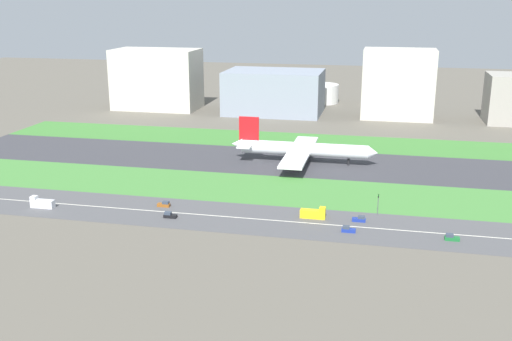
{
  "coord_description": "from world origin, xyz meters",
  "views": [
    {
      "loc": [
        57.08,
        -255.11,
        71.1
      ],
      "look_at": [
        9.2,
        -36.5,
        6.0
      ],
      "focal_mm": 42.04,
      "sensor_mm": 36.0,
      "label": 1
    }
  ],
  "objects_px": {
    "truck_2": "(314,214)",
    "fuel_tank_centre": "(321,93)",
    "airliner": "(300,149)",
    "office_tower": "(398,84)",
    "car_4": "(360,219)",
    "car_3": "(170,215)",
    "traffic_light": "(378,203)",
    "terminal_building": "(157,79)",
    "car_2": "(164,204)",
    "hangar_building": "(274,92)",
    "car_0": "(348,229)",
    "fuel_tank_east": "(376,95)",
    "car_1": "(451,238)",
    "fuel_tank_west": "(277,90)",
    "truck_1": "(42,203)"
  },
  "relations": [
    {
      "from": "traffic_light",
      "to": "car_4",
      "type": "bearing_deg",
      "value": -125.11
    },
    {
      "from": "car_2",
      "to": "office_tower",
      "type": "relative_size",
      "value": 0.1
    },
    {
      "from": "car_3",
      "to": "office_tower",
      "type": "height_order",
      "value": "office_tower"
    },
    {
      "from": "car_0",
      "to": "traffic_light",
      "type": "bearing_deg",
      "value": -115.83
    },
    {
      "from": "fuel_tank_west",
      "to": "fuel_tank_centre",
      "type": "height_order",
      "value": "fuel_tank_west"
    },
    {
      "from": "car_2",
      "to": "traffic_light",
      "type": "bearing_deg",
      "value": 6.21
    },
    {
      "from": "car_3",
      "to": "fuel_tank_centre",
      "type": "distance_m",
      "value": 238.25
    },
    {
      "from": "car_2",
      "to": "car_1",
      "type": "relative_size",
      "value": 1.0
    },
    {
      "from": "car_1",
      "to": "car_2",
      "type": "bearing_deg",
      "value": -5.96
    },
    {
      "from": "terminal_building",
      "to": "truck_1",
      "type": "bearing_deg",
      "value": -80.65
    },
    {
      "from": "car_0",
      "to": "truck_2",
      "type": "relative_size",
      "value": 0.52
    },
    {
      "from": "terminal_building",
      "to": "office_tower",
      "type": "distance_m",
      "value": 153.62
    },
    {
      "from": "airliner",
      "to": "truck_2",
      "type": "height_order",
      "value": "airliner"
    },
    {
      "from": "car_1",
      "to": "terminal_building",
      "type": "distance_m",
      "value": 256.38
    },
    {
      "from": "car_3",
      "to": "fuel_tank_centre",
      "type": "height_order",
      "value": "fuel_tank_centre"
    },
    {
      "from": "traffic_light",
      "to": "terminal_building",
      "type": "height_order",
      "value": "terminal_building"
    },
    {
      "from": "car_4",
      "to": "traffic_light",
      "type": "relative_size",
      "value": 0.61
    },
    {
      "from": "office_tower",
      "to": "fuel_tank_west",
      "type": "distance_m",
      "value": 94.31
    },
    {
      "from": "fuel_tank_east",
      "to": "office_tower",
      "type": "bearing_deg",
      "value": -73.53
    },
    {
      "from": "airliner",
      "to": "car_1",
      "type": "relative_size",
      "value": 14.77
    },
    {
      "from": "terminal_building",
      "to": "fuel_tank_centre",
      "type": "distance_m",
      "value": 112.7
    },
    {
      "from": "car_4",
      "to": "fuel_tank_west",
      "type": "xyz_separation_m",
      "value": [
        -69.19,
        227.0,
        7.03
      ]
    },
    {
      "from": "truck_2",
      "to": "fuel_tank_centre",
      "type": "relative_size",
      "value": 0.35
    },
    {
      "from": "car_0",
      "to": "fuel_tank_east",
      "type": "distance_m",
      "value": 237.09
    },
    {
      "from": "car_4",
      "to": "car_2",
      "type": "xyz_separation_m",
      "value": [
        -67.85,
        0.0,
        0.0
      ]
    },
    {
      "from": "truck_2",
      "to": "car_1",
      "type": "relative_size",
      "value": 1.91
    },
    {
      "from": "truck_1",
      "to": "fuel_tank_west",
      "type": "xyz_separation_m",
      "value": [
        40.12,
        237.0,
        6.28
      ]
    },
    {
      "from": "truck_2",
      "to": "office_tower",
      "type": "relative_size",
      "value": 0.2
    },
    {
      "from": "car_4",
      "to": "car_3",
      "type": "bearing_deg",
      "value": -170.86
    },
    {
      "from": "car_3",
      "to": "airliner",
      "type": "bearing_deg",
      "value": -112.65
    },
    {
      "from": "terminal_building",
      "to": "fuel_tank_east",
      "type": "height_order",
      "value": "terminal_building"
    },
    {
      "from": "car_2",
      "to": "fuel_tank_west",
      "type": "xyz_separation_m",
      "value": [
        -1.34,
        227.0,
        7.03
      ]
    },
    {
      "from": "car_2",
      "to": "hangar_building",
      "type": "xyz_separation_m",
      "value": [
        4.86,
        182.0,
        12.47
      ]
    },
    {
      "from": "car_0",
      "to": "traffic_light",
      "type": "relative_size",
      "value": 0.61
    },
    {
      "from": "car_2",
      "to": "office_tower",
      "type": "bearing_deg",
      "value": 66.13
    },
    {
      "from": "airliner",
      "to": "office_tower",
      "type": "relative_size",
      "value": 1.54
    },
    {
      "from": "car_4",
      "to": "fuel_tank_west",
      "type": "relative_size",
      "value": 0.24
    },
    {
      "from": "car_3",
      "to": "truck_2",
      "type": "relative_size",
      "value": 0.52
    },
    {
      "from": "car_0",
      "to": "car_2",
      "type": "distance_m",
      "value": 65.52
    },
    {
      "from": "hangar_building",
      "to": "fuel_tank_west",
      "type": "xyz_separation_m",
      "value": [
        -6.21,
        45.0,
        -5.44
      ]
    },
    {
      "from": "airliner",
      "to": "car_2",
      "type": "xyz_separation_m",
      "value": [
        -38.27,
        -68.0,
        -5.31
      ]
    },
    {
      "from": "fuel_tank_centre",
      "to": "fuel_tank_east",
      "type": "distance_m",
      "value": 37.79
    },
    {
      "from": "airliner",
      "to": "terminal_building",
      "type": "xyz_separation_m",
      "value": [
        -111.32,
        114.0,
        13.03
      ]
    },
    {
      "from": "truck_2",
      "to": "fuel_tank_east",
      "type": "height_order",
      "value": "fuel_tank_east"
    },
    {
      "from": "office_tower",
      "to": "fuel_tank_east",
      "type": "bearing_deg",
      "value": 106.47
    },
    {
      "from": "truck_2",
      "to": "traffic_light",
      "type": "bearing_deg",
      "value": 21.04
    },
    {
      "from": "office_tower",
      "to": "car_3",
      "type": "bearing_deg",
      "value": -111.3
    },
    {
      "from": "car_1",
      "to": "terminal_building",
      "type": "xyz_separation_m",
      "value": [
        -168.91,
        192.0,
        18.34
      ]
    },
    {
      "from": "car_2",
      "to": "fuel_tank_east",
      "type": "distance_m",
      "value": 236.83
    },
    {
      "from": "fuel_tank_centre",
      "to": "hangar_building",
      "type": "bearing_deg",
      "value": -118.67
    }
  ]
}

